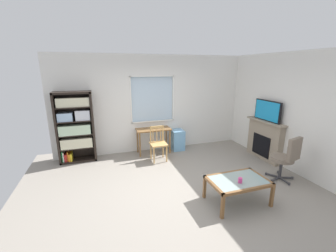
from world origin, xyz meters
TOP-DOWN VIEW (x-y plane):
  - ground at (0.00, 0.00)m, footprint 6.46×5.65m
  - wall_back_with_window at (0.00, 2.32)m, footprint 5.46×0.15m
  - wall_right at (2.79, 0.00)m, footprint 0.12×4.85m
  - bookshelf at (-2.09, 2.08)m, footprint 0.90×0.38m
  - desk_under_window at (-0.07, 1.97)m, footprint 0.96×0.45m
  - wooden_chair at (-0.08, 1.46)m, footprint 0.42×0.40m
  - plastic_drawer_unit at (0.67, 2.02)m, footprint 0.35×0.40m
  - fireplace at (2.63, 0.68)m, footprint 0.26×1.20m
  - tv at (2.62, 0.68)m, footprint 0.06×0.85m
  - office_chair at (2.20, -0.45)m, footprint 0.58×0.57m
  - coffee_table at (0.76, -0.80)m, footprint 1.04×0.67m
  - sippy_cup at (0.72, -0.90)m, footprint 0.07×0.07m

SIDE VIEW (x-z plane):
  - ground at x=0.00m, z-range -0.02..0.00m
  - plastic_drawer_unit at x=0.67m, z-range 0.00..0.59m
  - coffee_table at x=0.76m, z-range 0.16..0.61m
  - wooden_chair at x=-0.08m, z-range 0.01..0.91m
  - sippy_cup at x=0.72m, z-range 0.45..0.54m
  - fireplace at x=2.63m, z-range 0.00..1.05m
  - office_chair at x=2.20m, z-range 0.05..1.05m
  - desk_under_window at x=-0.07m, z-range 0.24..0.96m
  - bookshelf at x=-2.09m, z-range 0.03..1.84m
  - tv at x=2.62m, z-range 1.04..1.57m
  - wall_back_with_window at x=0.00m, z-range -0.01..2.72m
  - wall_right at x=2.79m, z-range 0.00..2.73m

